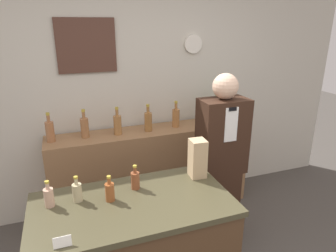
# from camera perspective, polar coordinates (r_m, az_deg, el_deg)

# --- Properties ---
(back_wall) EXTENTS (5.20, 0.09, 2.70)m
(back_wall) POSITION_cam_1_polar(r_m,az_deg,el_deg) (3.30, -5.82, 7.00)
(back_wall) COLOR beige
(back_wall) RESTS_ON ground_plane
(back_shelf) EXTENTS (2.18, 0.40, 0.96)m
(back_shelf) POSITION_cam_1_polar(r_m,az_deg,el_deg) (3.38, -2.88, -8.42)
(back_shelf) COLOR #8E6642
(back_shelf) RESTS_ON ground_plane
(shopkeeper) EXTENTS (0.42, 0.26, 1.65)m
(shopkeeper) POSITION_cam_1_polar(r_m,az_deg,el_deg) (2.77, 9.97, -7.30)
(shopkeeper) COLOR #331E14
(shopkeeper) RESTS_ON ground_plane
(potted_plant) EXTENTS (0.24, 0.24, 0.34)m
(potted_plant) POSITION_cam_1_polar(r_m,az_deg,el_deg) (3.41, 10.31, 3.70)
(potted_plant) COLOR #4C3D2D
(potted_plant) RESTS_ON back_shelf
(paper_bag) EXTENTS (0.12, 0.12, 0.29)m
(paper_bag) POSITION_cam_1_polar(r_m,az_deg,el_deg) (2.19, 5.65, -6.14)
(paper_bag) COLOR tan
(paper_bag) RESTS_ON display_counter
(price_card_left) EXTENTS (0.09, 0.02, 0.06)m
(price_card_left) POSITION_cam_1_polar(r_m,az_deg,el_deg) (1.70, -19.49, -20.10)
(price_card_left) COLOR white
(price_card_left) RESTS_ON display_counter
(counter_bottle_0) EXTENTS (0.06, 0.06, 0.17)m
(counter_bottle_0) POSITION_cam_1_polar(r_m,az_deg,el_deg) (2.02, -21.73, -12.41)
(counter_bottle_0) COLOR tan
(counter_bottle_0) RESTS_ON display_counter
(counter_bottle_1) EXTENTS (0.06, 0.06, 0.17)m
(counter_bottle_1) POSITION_cam_1_polar(r_m,az_deg,el_deg) (2.01, -16.91, -11.91)
(counter_bottle_1) COLOR tan
(counter_bottle_1) RESTS_ON display_counter
(counter_bottle_2) EXTENTS (0.06, 0.06, 0.17)m
(counter_bottle_2) POSITION_cam_1_polar(r_m,az_deg,el_deg) (1.97, -11.03, -12.12)
(counter_bottle_2) COLOR brown
(counter_bottle_2) RESTS_ON display_counter
(counter_bottle_3) EXTENTS (0.06, 0.06, 0.17)m
(counter_bottle_3) POSITION_cam_1_polar(r_m,az_deg,el_deg) (2.07, -6.25, -10.16)
(counter_bottle_3) COLOR brown
(counter_bottle_3) RESTS_ON display_counter
(shelf_bottle_0) EXTENTS (0.08, 0.08, 0.29)m
(shelf_bottle_0) POSITION_cam_1_polar(r_m,az_deg,el_deg) (3.05, -21.57, -0.87)
(shelf_bottle_0) COLOR #A0653F
(shelf_bottle_0) RESTS_ON back_shelf
(shelf_bottle_1) EXTENTS (0.08, 0.08, 0.29)m
(shelf_bottle_1) POSITION_cam_1_polar(r_m,az_deg,el_deg) (3.05, -15.59, -0.18)
(shelf_bottle_1) COLOR #9B663E
(shelf_bottle_1) RESTS_ON back_shelf
(shelf_bottle_2) EXTENTS (0.08, 0.08, 0.29)m
(shelf_bottle_2) POSITION_cam_1_polar(r_m,az_deg,el_deg) (3.06, -9.58, 0.34)
(shelf_bottle_2) COLOR #A16D3C
(shelf_bottle_2) RESTS_ON back_shelf
(shelf_bottle_3) EXTENTS (0.08, 0.08, 0.29)m
(shelf_bottle_3) POSITION_cam_1_polar(r_m,az_deg,el_deg) (3.12, -3.79, 0.95)
(shelf_bottle_3) COLOR #976535
(shelf_bottle_3) RESTS_ON back_shelf
(shelf_bottle_4) EXTENTS (0.08, 0.08, 0.29)m
(shelf_bottle_4) POSITION_cam_1_polar(r_m,az_deg,el_deg) (3.25, 1.51, 1.69)
(shelf_bottle_4) COLOR #A46A3A
(shelf_bottle_4) RESTS_ON back_shelf
(shelf_bottle_5) EXTENTS (0.08, 0.08, 0.29)m
(shelf_bottle_5) POSITION_cam_1_polar(r_m,az_deg,el_deg) (3.35, 6.80, 2.10)
(shelf_bottle_5) COLOR #9E6F3D
(shelf_bottle_5) RESTS_ON back_shelf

